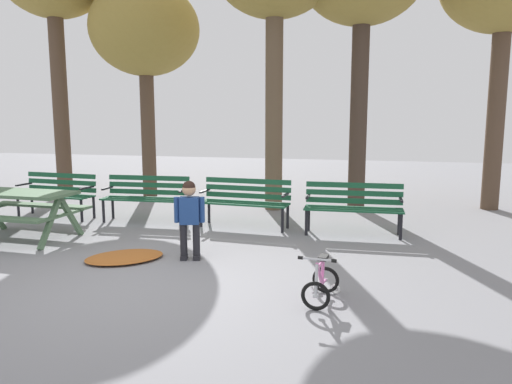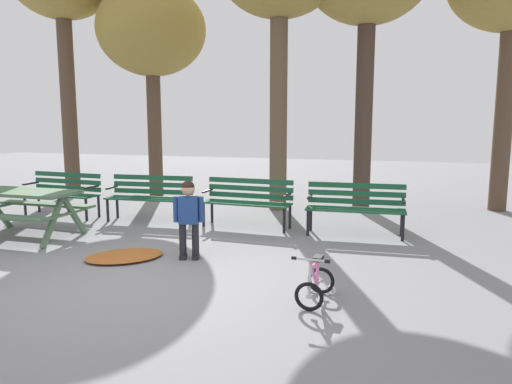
{
  "view_description": "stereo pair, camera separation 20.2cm",
  "coord_description": "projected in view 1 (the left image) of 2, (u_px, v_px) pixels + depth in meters",
  "views": [
    {
      "loc": [
        2.66,
        -4.89,
        1.91
      ],
      "look_at": [
        0.92,
        1.85,
        0.85
      ],
      "focal_mm": 33.86,
      "sensor_mm": 36.0,
      "label": 1
    },
    {
      "loc": [
        2.86,
        -4.84,
        1.91
      ],
      "look_at": [
        0.92,
        1.85,
        0.85
      ],
      "focal_mm": 33.86,
      "sensor_mm": 36.0,
      "label": 2
    }
  ],
  "objects": [
    {
      "name": "child_standing",
      "position": [
        189.0,
        214.0,
        6.52
      ],
      "size": [
        0.4,
        0.23,
        1.09
      ],
      "color": "black",
      "rests_on": "ground"
    },
    {
      "name": "kids_bicycle",
      "position": [
        321.0,
        283.0,
        5.07
      ],
      "size": [
        0.4,
        0.58,
        0.54
      ],
      "color": "black",
      "rests_on": "ground"
    },
    {
      "name": "park_bench_left",
      "position": [
        146.0,
        195.0,
        9.0
      ],
      "size": [
        1.62,
        0.55,
        0.85
      ],
      "color": "#195133",
      "rests_on": "ground"
    },
    {
      "name": "ground",
      "position": [
        140.0,
        284.0,
        5.63
      ],
      "size": [
        36.0,
        36.0,
        0.0
      ],
      "primitive_type": "plane",
      "color": "gray"
    },
    {
      "name": "picnic_table",
      "position": [
        18.0,
        202.0,
        7.67
      ],
      "size": [
        1.83,
        1.37,
        0.79
      ],
      "color": "#4C6B4C",
      "rests_on": "ground"
    },
    {
      "name": "park_bench_right",
      "position": [
        245.0,
        198.0,
        8.55
      ],
      "size": [
        1.62,
        0.55,
        0.85
      ],
      "color": "#195133",
      "rests_on": "ground"
    },
    {
      "name": "leaf_pile",
      "position": [
        124.0,
        257.0,
        6.61
      ],
      "size": [
        1.28,
        1.24,
        0.07
      ],
      "primitive_type": "ellipsoid",
      "rotation": [
        0.0,
        0.0,
        0.69
      ],
      "color": "#9E5623",
      "rests_on": "ground"
    },
    {
      "name": "tree_left",
      "position": [
        145.0,
        31.0,
        11.48
      ],
      "size": [
        2.6,
        2.6,
        5.13
      ],
      "color": "brown",
      "rests_on": "ground"
    },
    {
      "name": "park_bench_far_right",
      "position": [
        353.0,
        204.0,
        8.0
      ],
      "size": [
        1.62,
        0.52,
        0.85
      ],
      "color": "#195133",
      "rests_on": "ground"
    },
    {
      "name": "park_bench_far_left",
      "position": [
        57.0,
        191.0,
        9.42
      ],
      "size": [
        1.63,
        0.58,
        0.85
      ],
      "color": "#195133",
      "rests_on": "ground"
    }
  ]
}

